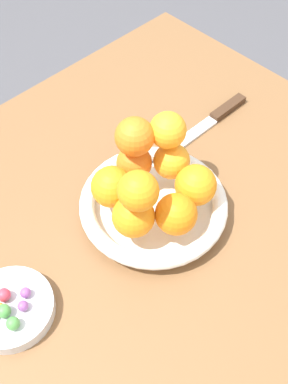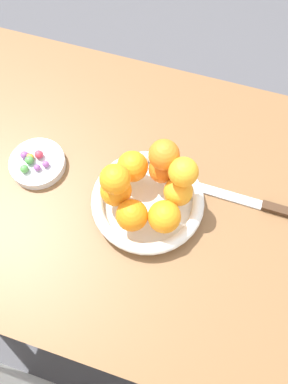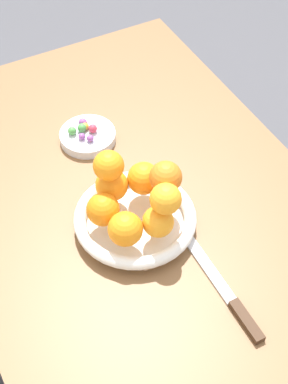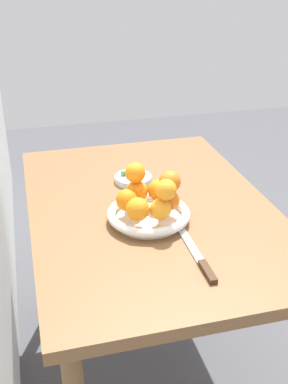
% 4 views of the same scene
% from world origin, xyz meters
% --- Properties ---
extents(ground_plane, '(6.00, 6.00, 0.00)m').
position_xyz_m(ground_plane, '(0.00, 0.00, 0.00)').
color(ground_plane, '#4C4C51').
extents(dining_table, '(1.10, 0.76, 0.74)m').
position_xyz_m(dining_table, '(0.00, 0.00, 0.65)').
color(dining_table, brown).
rests_on(dining_table, ground_plane).
extents(fruit_bowl, '(0.25, 0.25, 0.04)m').
position_xyz_m(fruit_bowl, '(-0.09, 0.03, 0.76)').
color(fruit_bowl, white).
rests_on(fruit_bowl, dining_table).
extents(candy_dish, '(0.13, 0.13, 0.02)m').
position_xyz_m(candy_dish, '(0.18, 0.01, 0.75)').
color(candy_dish, silver).
rests_on(candy_dish, dining_table).
extents(orange_0, '(0.07, 0.07, 0.07)m').
position_xyz_m(orange_0, '(-0.08, 0.09, 0.81)').
color(orange_0, orange).
rests_on(orange_0, fruit_bowl).
extents(orange_1, '(0.07, 0.07, 0.07)m').
position_xyz_m(orange_1, '(-0.14, 0.08, 0.81)').
color(orange_1, orange).
rests_on(orange_1, fruit_bowl).
extents(orange_2, '(0.06, 0.06, 0.06)m').
position_xyz_m(orange_2, '(-0.15, 0.01, 0.81)').
color(orange_2, orange).
rests_on(orange_2, fruit_bowl).
extents(orange_3, '(0.06, 0.06, 0.06)m').
position_xyz_m(orange_3, '(-0.11, -0.03, 0.81)').
color(orange_3, orange).
rests_on(orange_3, fruit_bowl).
extents(orange_4, '(0.07, 0.07, 0.07)m').
position_xyz_m(orange_4, '(-0.04, -0.01, 0.81)').
color(orange_4, orange).
rests_on(orange_4, fruit_bowl).
extents(orange_5, '(0.07, 0.07, 0.07)m').
position_xyz_m(orange_5, '(-0.03, 0.05, 0.81)').
color(orange_5, orange).
rests_on(orange_5, fruit_bowl).
extents(orange_6, '(0.06, 0.06, 0.06)m').
position_xyz_m(orange_6, '(-0.11, -0.03, 0.87)').
color(orange_6, orange).
rests_on(orange_6, orange_3).
extents(orange_7, '(0.06, 0.06, 0.06)m').
position_xyz_m(orange_7, '(-0.04, 0.06, 0.88)').
color(orange_7, orange).
rests_on(orange_7, orange_5).
extents(orange_8, '(0.06, 0.06, 0.06)m').
position_xyz_m(orange_8, '(-0.16, 0.00, 0.87)').
color(orange_8, orange).
rests_on(orange_8, orange_2).
extents(candy_ball_0, '(0.02, 0.02, 0.02)m').
position_xyz_m(candy_ball_0, '(0.19, 0.02, 0.77)').
color(candy_ball_0, '#4C9947').
rests_on(candy_ball_0, candy_dish).
extents(candy_ball_1, '(0.02, 0.02, 0.02)m').
position_xyz_m(candy_ball_1, '(0.20, 0.01, 0.77)').
color(candy_ball_1, gold).
rests_on(candy_ball_1, candy_dish).
extents(candy_ball_2, '(0.02, 0.02, 0.02)m').
position_xyz_m(candy_ball_2, '(0.21, 0.01, 0.77)').
color(candy_ball_2, '#8C4C99').
rests_on(candy_ball_2, candy_dish).
extents(candy_ball_3, '(0.02, 0.02, 0.02)m').
position_xyz_m(candy_ball_3, '(0.20, 0.04, 0.77)').
color(candy_ball_3, '#4C9947').
rests_on(candy_ball_3, candy_dish).
extents(candy_ball_4, '(0.02, 0.02, 0.02)m').
position_xyz_m(candy_ball_4, '(0.16, 0.02, 0.77)').
color(candy_ball_4, '#8C4C99').
rests_on(candy_ball_4, candy_dish).
extents(candy_ball_5, '(0.01, 0.01, 0.01)m').
position_xyz_m(candy_ball_5, '(0.21, 0.01, 0.77)').
color(candy_ball_5, '#C6384C').
rests_on(candy_ball_5, candy_dish).
extents(candy_ball_6, '(0.02, 0.02, 0.02)m').
position_xyz_m(candy_ball_6, '(0.18, 0.00, 0.77)').
color(candy_ball_6, '#C6384C').
rests_on(candy_ball_6, candy_dish).
extents(candy_ball_7, '(0.02, 0.02, 0.02)m').
position_xyz_m(candy_ball_7, '(0.17, 0.03, 0.77)').
color(candy_ball_7, '#8C4C99').
rests_on(candy_ball_7, candy_dish).
extents(knife, '(0.26, 0.02, 0.01)m').
position_xyz_m(knife, '(-0.32, -0.04, 0.75)').
color(knife, '#3F2819').
rests_on(knife, dining_table).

